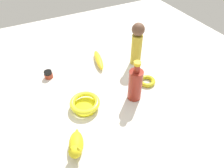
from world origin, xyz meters
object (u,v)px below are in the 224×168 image
Objects in this scene: person_figure_adult at (137,43)px; banana at (99,60)px; cat_figurine at (76,146)px; nail_polish_jar at (48,74)px; bottle_tall at (135,84)px; bangle at (147,81)px; bowl at (85,104)px.

person_figure_adult is 0.25m from banana.
person_figure_adult is at bearing -104.60° from banana.
nail_polish_jar is at bearing 88.65° from cat_figurine.
banana is at bearing 57.40° from cat_figurine.
person_figure_adult is 0.30m from bottle_tall.
person_figure_adult reaches higher than bangle.
bangle is (0.48, 0.21, -0.02)m from cat_figurine.
bottle_tall is at bearing 22.53° from cat_figurine.
bowl is (-0.25, 0.05, -0.06)m from bottle_tall.
bottle_tall is 0.26m from bowl.
cat_figurine is at bearing -120.05° from bowl.
person_figure_adult reaches higher than bottle_tall.
nail_polish_jar is 0.21× the size of bottle_tall.
banana is 0.33m from bangle.
bangle is at bearing -138.76° from banana.
cat_figurine is 1.56× the size of bangle.
nail_polish_jar is at bearing 102.58° from banana.
banana reaches higher than bangle.
bottle_tall is at bearing -10.79° from bowl.
cat_figurine is 0.65× the size of bottle_tall.
nail_polish_jar is 0.33× the size of bowl.
person_figure_adult is at bearing -11.18° from nail_polish_jar.
banana is at bearing 153.05° from person_figure_adult.
cat_figurine is 0.75× the size of banana.
cat_figurine reaches higher than banana.
nail_polish_jar is at bearing 134.85° from bottle_tall.
bottle_tall is at bearing -45.15° from nail_polish_jar.
nail_polish_jar is (0.01, 0.50, -0.01)m from cat_figurine.
cat_figurine is at bearing -91.35° from nail_polish_jar.
bottle_tall reaches higher than nail_polish_jar.
banana is at bearing 0.23° from nail_polish_jar.
bottle_tall reaches higher than cat_figurine.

